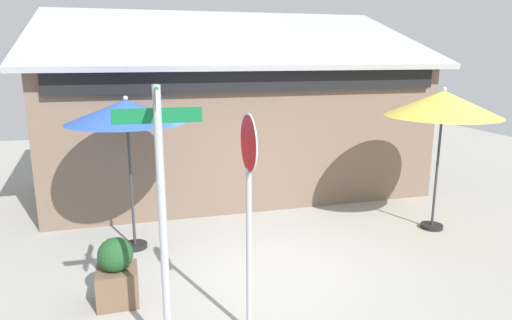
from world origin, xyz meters
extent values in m
cube|color=#9E9B93|center=(0.00, 0.00, -0.05)|extent=(28.00, 28.00, 0.10)
cube|color=#705B4C|center=(0.65, 4.87, 1.65)|extent=(9.06, 4.18, 3.30)
cube|color=#B7BABF|center=(0.65, 4.72, 3.94)|extent=(9.56, 4.69, 1.56)
cube|color=black|center=(0.65, 2.73, 2.95)|extent=(8.46, 0.16, 0.44)
cylinder|color=#A8AAB2|center=(-1.71, -1.79, 1.59)|extent=(0.09, 0.09, 3.18)
cube|color=#116B38|center=(-1.71, -1.79, 3.08)|extent=(0.06, 0.93, 0.16)
cube|color=#116B38|center=(-1.71, -1.79, 2.86)|extent=(0.93, 0.06, 0.16)
cube|color=white|center=(-1.72, -2.28, 3.08)|extent=(0.04, 0.06, 0.16)
cylinder|color=#A8AAB2|center=(-0.67, -1.57, 1.09)|extent=(0.07, 0.07, 2.17)
cylinder|color=white|center=(-0.67, -1.57, 2.47)|extent=(0.02, 0.72, 0.72)
cylinder|color=red|center=(-0.67, -1.57, 2.47)|extent=(0.03, 0.67, 0.67)
cylinder|color=black|center=(-2.04, 1.51, 0.04)|extent=(0.44, 0.44, 0.08)
cylinder|color=#333335|center=(-2.04, 1.51, 1.19)|extent=(0.05, 0.05, 2.39)
cone|color=#2D56B7|center=(-2.04, 1.51, 2.53)|extent=(2.08, 2.08, 0.39)
sphere|color=silver|center=(-2.04, 1.51, 2.76)|extent=(0.08, 0.08, 0.08)
cylinder|color=black|center=(3.87, 0.87, 0.04)|extent=(0.44, 0.44, 0.08)
cylinder|color=#333335|center=(3.87, 0.87, 1.18)|extent=(0.05, 0.05, 2.37)
cone|color=#EAD14C|center=(3.87, 0.87, 2.57)|extent=(2.20, 2.20, 0.50)
sphere|color=silver|center=(3.87, 0.87, 2.84)|extent=(0.08, 0.08, 0.08)
cube|color=brown|center=(-2.30, -0.37, 0.26)|extent=(0.57, 0.57, 0.52)
sphere|color=#1E4C23|center=(-2.30, -0.37, 0.74)|extent=(0.49, 0.49, 0.49)
camera|label=1|loc=(-1.97, -6.56, 3.48)|focal=31.62mm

